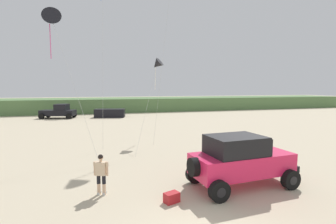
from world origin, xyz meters
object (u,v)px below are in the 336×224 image
object	(u,v)px
distant_pickup	(59,111)
kite_yellow_diamond	(157,65)
jeep	(240,159)
kite_green_box	(52,20)
distant_sedan	(110,113)
cooler_box	(172,197)
person_watching	(101,172)

from	to	relation	value
distant_pickup	kite_yellow_diamond	size ratio (longest dim) A/B	0.73
jeep	kite_green_box	world-z (taller)	kite_green_box
distant_sedan	kite_green_box	distance (m)	21.52
jeep	kite_yellow_diamond	bearing A→B (deg)	95.15
jeep	distant_pickup	size ratio (longest dim) A/B	1.00
kite_green_box	distant_sedan	bearing A→B (deg)	77.93
jeep	cooler_box	world-z (taller)	jeep
cooler_box	kite_yellow_diamond	size ratio (longest dim) A/B	0.08
cooler_box	distant_sedan	bearing A→B (deg)	71.36
distant_sedan	kite_green_box	world-z (taller)	kite_green_box
jeep	distant_pickup	bearing A→B (deg)	111.69
person_watching	kite_green_box	size ratio (longest dim) A/B	0.18
person_watching	distant_sedan	xyz separation A→B (m)	(1.49, 26.87, -0.34)
person_watching	kite_green_box	world-z (taller)	kite_green_box
distant_sedan	cooler_box	bearing A→B (deg)	-75.59
distant_pickup	kite_green_box	world-z (taller)	kite_green_box
person_watching	kite_green_box	distance (m)	10.87
person_watching	cooler_box	bearing A→B (deg)	-29.25
kite_yellow_diamond	kite_green_box	xyz separation A→B (m)	(-7.52, -3.61, 2.29)
distant_pickup	kite_green_box	bearing A→B (deg)	-82.38
distant_pickup	kite_green_box	distance (m)	21.91
cooler_box	kite_green_box	size ratio (longest dim) A/B	0.06
kite_yellow_diamond	person_watching	bearing A→B (deg)	-113.85
kite_green_box	cooler_box	bearing A→B (deg)	-59.07
kite_yellow_diamond	kite_green_box	distance (m)	8.64
cooler_box	kite_yellow_diamond	bearing A→B (deg)	58.75
jeep	distant_sedan	bearing A→B (deg)	99.03
distant_pickup	distant_sedan	size ratio (longest dim) A/B	1.17
kite_yellow_diamond	jeep	bearing A→B (deg)	-84.85
cooler_box	distant_pickup	size ratio (longest dim) A/B	0.11
person_watching	cooler_box	size ratio (longest dim) A/B	2.98
jeep	kite_green_box	size ratio (longest dim) A/B	0.53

